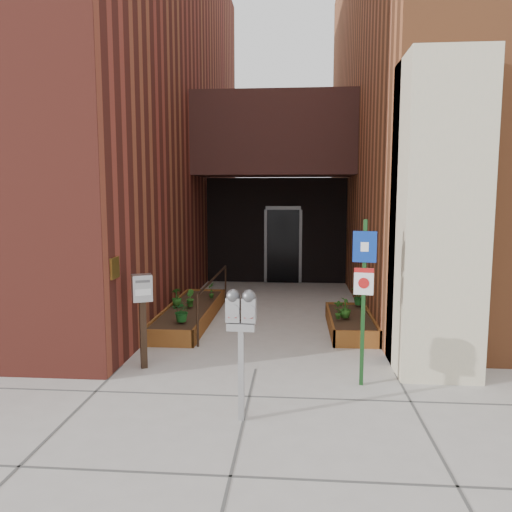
# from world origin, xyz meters

# --- Properties ---
(ground) EXTENTS (80.00, 80.00, 0.00)m
(ground) POSITION_xyz_m (0.00, 0.00, 0.00)
(ground) COLOR #9E9991
(ground) RESTS_ON ground
(architecture) EXTENTS (20.00, 14.60, 10.00)m
(architecture) POSITION_xyz_m (-0.18, 6.89, 4.98)
(architecture) COLOR maroon
(architecture) RESTS_ON ground
(planter_left) EXTENTS (0.90, 3.60, 0.30)m
(planter_left) POSITION_xyz_m (-1.55, 2.70, 0.13)
(planter_left) COLOR brown
(planter_left) RESTS_ON ground
(planter_right) EXTENTS (0.80, 2.20, 0.30)m
(planter_right) POSITION_xyz_m (1.60, 2.20, 0.13)
(planter_right) COLOR brown
(planter_right) RESTS_ON ground
(handrail) EXTENTS (0.04, 3.34, 0.90)m
(handrail) POSITION_xyz_m (-1.05, 2.65, 0.75)
(handrail) COLOR black
(handrail) RESTS_ON ground
(parking_meter) EXTENTS (0.34, 0.16, 1.50)m
(parking_meter) POSITION_xyz_m (-0.02, -1.66, 1.16)
(parking_meter) COLOR #9C9C9F
(parking_meter) RESTS_ON ground
(sign_post) EXTENTS (0.30, 0.10, 2.22)m
(sign_post) POSITION_xyz_m (1.46, -0.50, 1.36)
(sign_post) COLOR #153B17
(sign_post) RESTS_ON ground
(payment_dropbox) EXTENTS (0.34, 0.30, 1.39)m
(payment_dropbox) POSITION_xyz_m (-1.64, -0.07, 1.00)
(payment_dropbox) COLOR black
(payment_dropbox) RESTS_ON ground
(shrub_left_a) EXTENTS (0.42, 0.42, 0.39)m
(shrub_left_a) POSITION_xyz_m (-1.42, 1.48, 0.50)
(shrub_left_a) COLOR #18541C
(shrub_left_a) RESTS_ON planter_left
(shrub_left_b) EXTENTS (0.26, 0.26, 0.34)m
(shrub_left_b) POSITION_xyz_m (-1.54, 2.68, 0.47)
(shrub_left_b) COLOR #255D1A
(shrub_left_b) RESTS_ON planter_left
(shrub_left_c) EXTENTS (0.29, 0.29, 0.36)m
(shrub_left_c) POSITION_xyz_m (-1.82, 2.71, 0.48)
(shrub_left_c) COLOR #225719
(shrub_left_c) RESTS_ON planter_left
(shrub_left_d) EXTENTS (0.23, 0.23, 0.34)m
(shrub_left_d) POSITION_xyz_m (-1.25, 3.50, 0.47)
(shrub_left_d) COLOR #205418
(shrub_left_d) RESTS_ON planter_left
(shrub_right_a) EXTENTS (0.21, 0.21, 0.37)m
(shrub_right_a) POSITION_xyz_m (1.48, 2.00, 0.48)
(shrub_right_a) COLOR #26601B
(shrub_right_a) RESTS_ON planter_right
(shrub_right_b) EXTENTS (0.21, 0.21, 0.35)m
(shrub_right_b) POSITION_xyz_m (1.35, 1.88, 0.48)
(shrub_right_b) COLOR #235819
(shrub_right_b) RESTS_ON planter_right
(shrub_right_c) EXTENTS (0.44, 0.44, 0.35)m
(shrub_right_c) POSITION_xyz_m (1.85, 3.06, 0.47)
(shrub_right_c) COLOR #1B6121
(shrub_right_c) RESTS_ON planter_right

